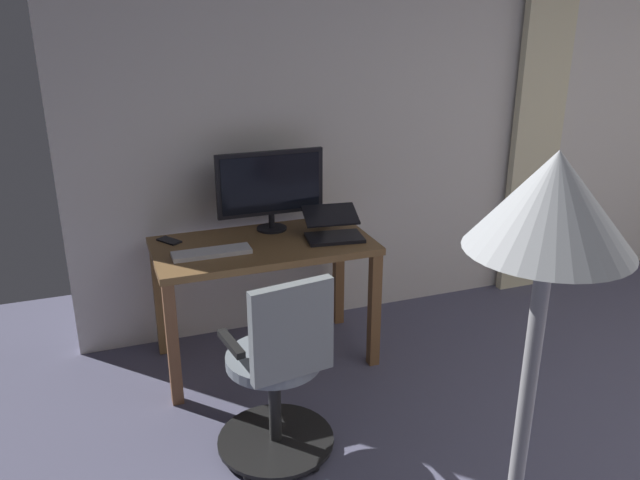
{
  "coord_description": "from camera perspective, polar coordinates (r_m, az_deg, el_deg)",
  "views": [
    {
      "loc": [
        2.51,
        0.86,
        2.03
      ],
      "look_at": [
        1.53,
        -1.82,
        0.95
      ],
      "focal_mm": 35.99,
      "sensor_mm": 36.0,
      "label": 1
    }
  ],
  "objects": [
    {
      "name": "office_chair",
      "position": [
        2.97,
        -3.63,
        -11.93
      ],
      "size": [
        0.56,
        0.56,
        0.94
      ],
      "rotation": [
        0.0,
        0.0,
        3.29
      ],
      "color": "black",
      "rests_on": "ground"
    },
    {
      "name": "desk",
      "position": [
        3.67,
        -5.03,
        -1.85
      ],
      "size": [
        1.23,
        0.64,
        0.74
      ],
      "color": "brown",
      "rests_on": "ground"
    },
    {
      "name": "curtain_right_panel",
      "position": [
        4.76,
        18.76,
        9.18
      ],
      "size": [
        0.38,
        0.06,
        2.35
      ],
      "primitive_type": "cube",
      "color": "beige",
      "rests_on": "ground"
    },
    {
      "name": "cell_phone_face_up",
      "position": [
        3.73,
        -13.27,
        -0.06
      ],
      "size": [
        0.14,
        0.16,
        0.01
      ],
      "primitive_type": "cube",
      "rotation": [
        0.0,
        0.0,
        0.57
      ],
      "color": "black",
      "rests_on": "desk"
    },
    {
      "name": "back_room_partition",
      "position": [
        4.57,
        13.84,
        11.51
      ],
      "size": [
        5.43,
        0.1,
        2.7
      ],
      "primitive_type": "cube",
      "color": "silver",
      "rests_on": "ground"
    },
    {
      "name": "computer_keyboard",
      "position": [
        3.49,
        -9.61,
        -1.11
      ],
      "size": [
        0.42,
        0.12,
        0.02
      ],
      "primitive_type": "cube",
      "color": "silver",
      "rests_on": "desk"
    },
    {
      "name": "computer_monitor",
      "position": [
        3.76,
        -4.42,
        4.84
      ],
      "size": [
        0.64,
        0.18,
        0.47
      ],
      "color": "black",
      "rests_on": "desk"
    },
    {
      "name": "mug_tea",
      "position": [
        3.96,
        0.21,
        2.35
      ],
      "size": [
        0.14,
        0.09,
        0.09
      ],
      "color": "white",
      "rests_on": "desk"
    },
    {
      "name": "laptop",
      "position": [
        3.69,
        1.16,
        0.97
      ],
      "size": [
        0.35,
        0.34,
        0.15
      ],
      "rotation": [
        0.0,
        0.0,
        -0.13
      ],
      "color": "black",
      "rests_on": "desk"
    },
    {
      "name": "floor_lamp",
      "position": [
        1.22,
        18.47,
        -8.9
      ],
      "size": [
        0.28,
        0.28,
        1.8
      ],
      "color": "black",
      "rests_on": "ground"
    }
  ]
}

